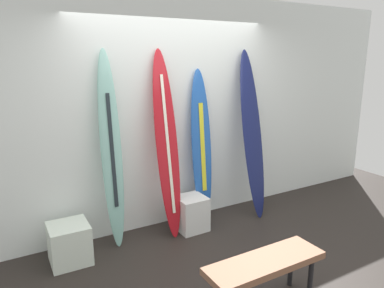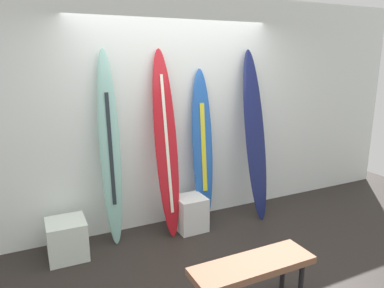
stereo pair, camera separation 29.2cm
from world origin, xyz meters
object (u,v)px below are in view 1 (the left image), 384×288
Objects in this scene: surfboard_navy at (252,134)px; surfboard_seafoam at (111,152)px; surfboard_crimson at (167,146)px; surfboard_cobalt at (201,148)px; bench at (265,266)px; display_block_center at (69,243)px; display_block_left at (191,213)px.

surfboard_seafoam is at bearing 176.63° from surfboard_navy.
surfboard_crimson and surfboard_navy have the same top height.
surfboard_seafoam is 1.17m from surfboard_cobalt.
bench is at bearing -104.19° from surfboard_cobalt.
surfboard_cobalt is (0.53, 0.10, -0.12)m from surfboard_crimson.
surfboard_cobalt is 0.89× the size of surfboard_navy.
surfboard_seafoam is 1.03m from display_block_center.
surfboard_cobalt is (1.16, 0.04, -0.11)m from surfboard_seafoam.
surfboard_crimson is at bearing -5.16° from surfboard_seafoam.
surfboard_cobalt reaches higher than display_block_left.
bench is at bearing -125.30° from surfboard_navy.
surfboard_seafoam is 1.25m from display_block_left.
display_block_left is at bearing -177.00° from surfboard_navy.
surfboard_seafoam is 5.15× the size of display_block_left.
surfboard_seafoam is 5.27× the size of display_block_center.
surfboard_navy reaches higher than surfboard_seafoam.
surfboard_cobalt is at bearing 75.81° from bench.
display_block_center is (-2.39, -0.05, -0.88)m from surfboard_navy.
surfboard_crimson is 1.00× the size of surfboard_navy.
display_block_center is at bearing 129.49° from bench.
surfboard_navy is 1.29m from display_block_left.
surfboard_seafoam is at bearing 16.57° from display_block_center.
display_block_left is at bearing -20.98° from surfboard_crimson.
surfboard_cobalt is 4.61× the size of display_block_left.
display_block_center is (-1.18, -0.10, -0.86)m from surfboard_crimson.
surfboard_navy is 2.05× the size of bench.
surfboard_crimson is at bearing 177.58° from surfboard_navy.
display_block_center is at bearing -173.36° from surfboard_cobalt.
bench is at bearing -66.81° from surfboard_seafoam.
bench is (0.73, -1.70, -0.68)m from surfboard_seafoam.
display_block_left is 1.02× the size of display_block_center.
display_block_center is at bearing -179.92° from display_block_left.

